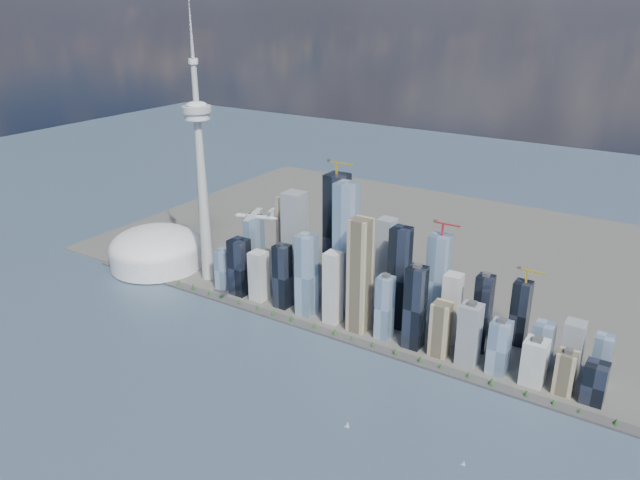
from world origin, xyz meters
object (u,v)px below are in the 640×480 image
Objects in this scene: airplane at (255,216)px; sailboat_west at (347,425)px; dome_stadium at (156,250)px; sailboat_east at (464,464)px; needle_tower at (201,170)px.

airplane is 349.81m from sailboat_west.
airplane is at bearing -19.23° from dome_stadium.
needle_tower is at bearing 164.80° from sailboat_east.
sailboat_east is at bearing -16.63° from dome_stadium.
airplane reaches higher than dome_stadium.
sailboat_west is at bearing -21.75° from dome_stadium.
needle_tower reaches higher than sailboat_east.
needle_tower reaches higher than sailboat_west.
sailboat_east is at bearing -20.71° from needle_tower.
sailboat_east is (162.20, 14.73, -0.61)m from sailboat_west.
needle_tower is 7.74× the size of airplane.
airplane is 6.74× the size of sailboat_west.
airplane reaches higher than sailboat_west.
airplane is (249.71, -145.93, -6.12)m from needle_tower.
sailboat_east is (792.36, -236.62, -36.66)m from dome_stadium.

